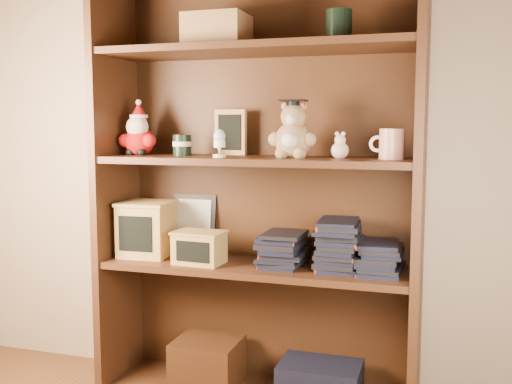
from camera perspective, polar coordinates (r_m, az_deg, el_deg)
bookcase at (r=2.27m, az=0.33°, el=-0.90°), size 1.20×0.35×1.60m
shelf_lower at (r=2.26m, az=0.00°, el=-7.12°), size 1.14×0.33×0.02m
shelf_upper at (r=2.21m, az=0.00°, el=3.04°), size 1.14×0.33×0.02m
santa_plush at (r=2.39m, az=-11.13°, el=5.42°), size 0.16×0.11×0.22m
teachers_tin at (r=2.31m, az=-7.05°, el=4.47°), size 0.07×0.07×0.08m
chalkboard_plaque at (r=2.36m, az=-2.44°, el=5.63°), size 0.14×0.09×0.18m
egg_cup at (r=2.17m, az=-3.50°, el=4.76°), size 0.05×0.05×0.10m
grad_teddy_bear at (r=2.16m, az=3.53°, el=5.44°), size 0.18×0.15×0.21m
pink_figurine at (r=2.13m, az=8.00°, el=4.18°), size 0.06×0.06×0.10m
teacher_mug at (r=2.11m, az=12.70°, el=4.48°), size 0.12×0.08×0.10m
certificate_frame at (r=2.47m, az=-5.91°, el=-2.95°), size 0.19×0.05×0.23m
treats_box at (r=2.41m, az=-10.34°, el=-3.42°), size 0.21×0.21×0.22m
pencils_box at (r=2.26m, az=-5.43°, el=-5.25°), size 0.19×0.14×0.12m
book_stack_left at (r=2.22m, az=2.49°, el=-5.38°), size 0.14×0.20×0.13m
book_stack_mid at (r=2.17m, az=7.97°, el=-5.07°), size 0.14×0.20×0.18m
book_stack_right at (r=2.16m, az=11.71°, el=-6.07°), size 0.14×0.20×0.11m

